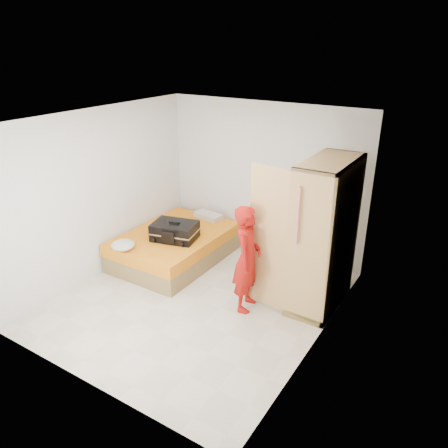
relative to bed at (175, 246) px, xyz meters
The scene contains 7 objects.
room 1.70m from the bed, 38.37° to the right, with size 4.00×4.02×2.60m.
bed is the anchor object (origin of this frame).
wardrobe 2.61m from the bed, ahead, with size 1.17×1.20×2.10m.
person 1.91m from the bed, 19.06° to the right, with size 0.56×0.36×1.52m, color #B51D0B.
suitcase 0.45m from the bed, 49.05° to the right, with size 0.81×0.67×0.31m.
round_cushion 1.00m from the bed, 107.88° to the right, with size 0.37×0.37×0.14m, color silver.
pillow 0.91m from the bed, 82.45° to the left, with size 0.51×0.26×0.09m, color silver.
Camera 1 is at (3.21, -4.38, 3.52)m, focal length 35.00 mm.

